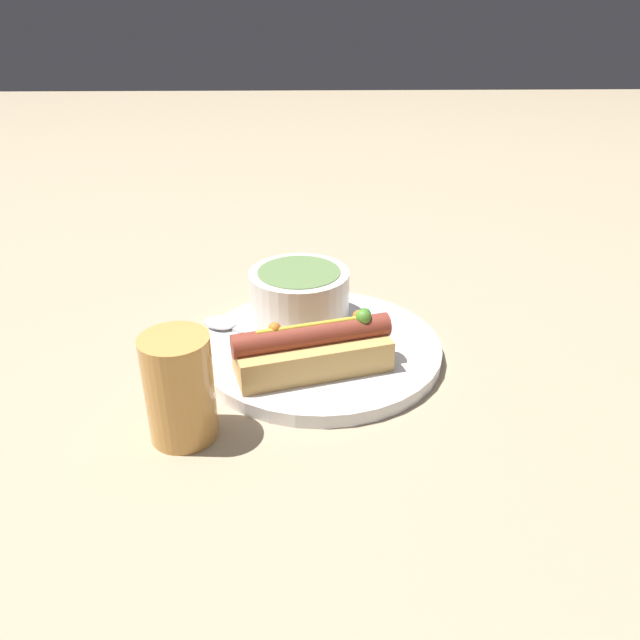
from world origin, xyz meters
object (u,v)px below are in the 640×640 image
object	(u,v)px
spoon	(236,328)
soup_bowl	(299,293)
hot_dog	(313,349)
drinking_glass	(180,388)

from	to	relation	value
spoon	soup_bowl	bearing A→B (deg)	-129.46
soup_bowl	hot_dog	bearing A→B (deg)	-82.56
soup_bowl	drinking_glass	distance (m)	0.22
soup_bowl	spoon	xyz separation A→B (m)	(-0.07, -0.03, -0.03)
hot_dog	soup_bowl	xyz separation A→B (m)	(-0.01, 0.11, 0.01)
hot_dog	soup_bowl	world-z (taller)	same
drinking_glass	soup_bowl	bearing A→B (deg)	61.70
hot_dog	drinking_glass	xyz separation A→B (m)	(-0.12, -0.08, 0.01)
hot_dog	soup_bowl	size ratio (longest dim) A/B	1.44
soup_bowl	spoon	world-z (taller)	soup_bowl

